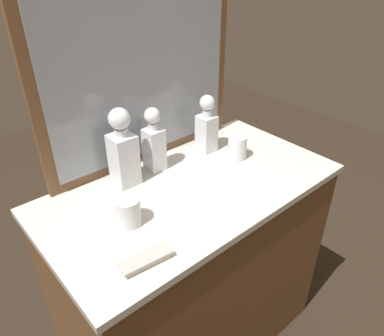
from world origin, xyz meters
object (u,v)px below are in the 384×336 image
object	(u,v)px
crystal_decanter_far_right	(123,155)
crystal_decanter_rear	(207,129)
crystal_decanter_left	(154,146)
crystal_tumbler_left	(128,213)
silver_brush_far_right	(146,260)
crystal_tumbler_front	(237,148)

from	to	relation	value
crystal_decanter_far_right	crystal_decanter_rear	bearing A→B (deg)	-2.01
crystal_decanter_left	crystal_tumbler_left	size ratio (longest dim) A/B	2.72
crystal_decanter_rear	crystal_decanter_left	world-z (taller)	crystal_decanter_left
crystal_tumbler_left	silver_brush_far_right	size ratio (longest dim) A/B	0.59
crystal_tumbler_left	crystal_decanter_far_right	bearing A→B (deg)	60.05
silver_brush_far_right	crystal_decanter_left	bearing A→B (deg)	50.89
crystal_decanter_rear	crystal_decanter_far_right	distance (m)	0.41
crystal_tumbler_front	crystal_decanter_rear	bearing A→B (deg)	112.58
crystal_decanter_far_right	crystal_tumbler_left	bearing A→B (deg)	-119.95
crystal_decanter_rear	crystal_tumbler_front	distance (m)	0.16
crystal_decanter_left	crystal_tumbler_front	xyz separation A→B (m)	(0.32, -0.16, -0.06)
crystal_decanter_left	crystal_tumbler_front	world-z (taller)	crystal_decanter_left
crystal_decanter_rear	crystal_tumbler_front	world-z (taller)	crystal_decanter_rear
crystal_decanter_far_right	crystal_tumbler_front	distance (m)	0.49
crystal_decanter_left	silver_brush_far_right	size ratio (longest dim) A/B	1.61
crystal_decanter_left	crystal_tumbler_left	xyz separation A→B (m)	(-0.27, -0.22, -0.06)
crystal_decanter_left	crystal_tumbler_front	distance (m)	0.36
crystal_tumbler_front	silver_brush_far_right	size ratio (longest dim) A/B	0.62
crystal_decanter_left	crystal_tumbler_front	bearing A→B (deg)	-26.18
silver_brush_far_right	crystal_decanter_rear	bearing A→B (deg)	32.74
crystal_decanter_left	silver_brush_far_right	distance (m)	0.53
crystal_decanter_left	silver_brush_far_right	world-z (taller)	crystal_decanter_left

